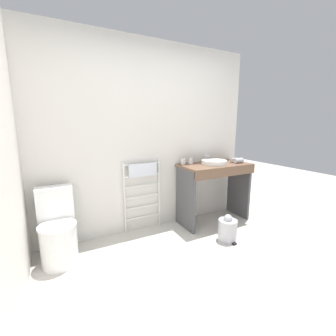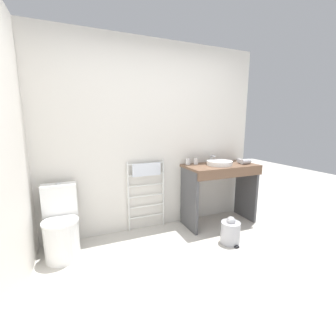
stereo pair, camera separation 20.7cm
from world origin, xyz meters
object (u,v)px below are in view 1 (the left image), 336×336
Objects in this scene: sink_basin at (214,162)px; trash_bin at (227,229)px; toilet at (58,233)px; hair_dryer at (238,160)px; cup_near_wall at (183,161)px; cup_near_edge at (191,161)px; towel_radiator at (143,181)px.

trash_bin is at bearing -108.50° from sink_basin.
trash_bin is (1.93, -0.51, -0.18)m from toilet.
trash_bin is at bearing -14.80° from toilet.
sink_basin is 1.94× the size of hair_dryer.
cup_near_edge reaches higher than cup_near_wall.
hair_dryer is (1.43, -0.32, 0.23)m from towel_radiator.
sink_basin is 1.06× the size of trash_bin.
hair_dryer is at bearing -0.95° from toilet.
hair_dryer reaches higher than trash_bin.
toilet is 4.26× the size of hair_dryer.
cup_near_edge is at bearing -4.22° from towel_radiator.
towel_radiator and cup_near_edge have the same top height.
cup_near_wall is 1.11m from trash_bin.
cup_near_edge is (1.83, 0.22, 0.61)m from toilet.
sink_basin is 0.41m from hair_dryer.
trash_bin is (0.84, -0.79, -0.55)m from towel_radiator.
hair_dryer is 1.09m from trash_bin.
toilet is 1.94m from cup_near_edge.
towel_radiator is at bearing 14.20° from toilet.
sink_basin reaches higher than toilet.
hair_dryer is (0.40, -0.07, 0.00)m from sink_basin.
cup_near_wall reaches higher than sink_basin.
toilet is at bearing -165.80° from towel_radiator.
towel_radiator reaches higher than trash_bin.
towel_radiator is at bearing 177.07° from cup_near_wall.
toilet is 9.53× the size of cup_near_wall.
cup_near_wall reaches higher than hair_dryer.
hair_dryer is at bearing 38.72° from trash_bin.
toilet is at bearing -179.17° from sink_basin.
towel_radiator reaches higher than toilet.
trash_bin is (0.22, -0.75, -0.79)m from cup_near_wall.
cup_near_edge reaches higher than toilet.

